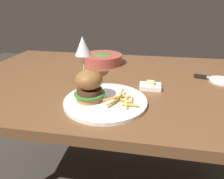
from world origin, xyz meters
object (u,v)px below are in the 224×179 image
(bread_plate, at_px, (223,81))
(main_plate, at_px, (106,101))
(butter_dish, at_px, (150,86))
(burger_sandwich, at_px, (89,85))
(wine_glass, at_px, (83,47))
(soup_bowl, at_px, (102,59))
(table_knife, at_px, (212,78))

(bread_plate, bearing_deg, main_plate, -149.13)
(bread_plate, relative_size, butter_dish, 1.29)
(burger_sandwich, distance_m, bread_plate, 0.66)
(burger_sandwich, height_order, wine_glass, wine_glass)
(butter_dish, bearing_deg, main_plate, -135.53)
(burger_sandwich, relative_size, soup_bowl, 0.54)
(table_knife, distance_m, butter_dish, 0.33)
(wine_glass, distance_m, butter_dish, 0.36)
(burger_sandwich, bearing_deg, table_knife, 31.95)
(main_plate, bearing_deg, table_knife, 34.53)
(wine_glass, relative_size, soup_bowl, 0.87)
(table_knife, relative_size, soup_bowl, 0.84)
(burger_sandwich, relative_size, table_knife, 0.65)
(wine_glass, distance_m, bread_plate, 0.69)
(main_plate, xyz_separation_m, butter_dish, (0.17, 0.17, 0.00))
(table_knife, distance_m, soup_bowl, 0.61)
(wine_glass, xyz_separation_m, bread_plate, (0.67, 0.08, -0.15))
(bread_plate, distance_m, soup_bowl, 0.66)
(main_plate, distance_m, butter_dish, 0.24)
(main_plate, height_order, table_knife, table_knife)
(bread_plate, bearing_deg, butter_dish, -157.72)
(bread_plate, bearing_deg, burger_sandwich, -151.26)
(wine_glass, distance_m, soup_bowl, 0.30)
(main_plate, distance_m, soup_bowl, 0.51)
(main_plate, relative_size, wine_glass, 1.52)
(burger_sandwich, relative_size, butter_dish, 1.39)
(main_plate, bearing_deg, bread_plate, 30.87)
(burger_sandwich, bearing_deg, soup_bowl, 97.12)
(table_knife, bearing_deg, burger_sandwich, -148.05)
(main_plate, relative_size, butter_dish, 3.39)
(bread_plate, xyz_separation_m, soup_bowl, (-0.63, 0.19, 0.03))
(soup_bowl, bearing_deg, main_plate, -76.17)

